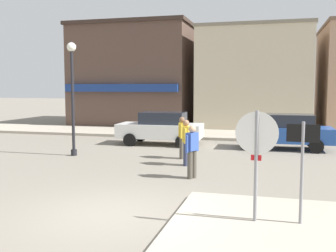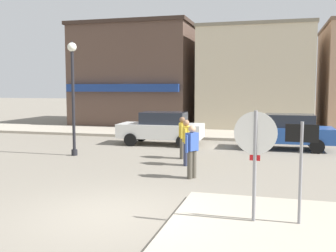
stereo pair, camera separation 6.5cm
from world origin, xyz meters
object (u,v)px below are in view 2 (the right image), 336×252
at_px(parked_car_second, 286,131).
at_px(pedestrian_crossing_far, 192,150).
at_px(one_way_sign, 301,162).
at_px(pedestrian_kerb_side, 186,141).
at_px(lamp_post, 73,82).
at_px(pedestrian_crossing_near, 182,136).
at_px(stop_sign, 255,151).
at_px(parked_car_nearest, 162,128).

height_order(parked_car_second, pedestrian_crossing_far, pedestrian_crossing_far).
bearing_deg(one_way_sign, pedestrian_kerb_side, 121.72).
bearing_deg(pedestrian_kerb_side, lamp_post, 170.58).
xyz_separation_m(pedestrian_crossing_near, pedestrian_crossing_far, (1.04, -3.14, 0.00)).
bearing_deg(pedestrian_kerb_side, stop_sign, -65.26).
xyz_separation_m(parked_car_nearest, pedestrian_kerb_side, (2.25, -4.63, 0.06)).
distance_m(lamp_post, pedestrian_crossing_far, 6.37).
bearing_deg(stop_sign, pedestrian_crossing_far, 117.99).
xyz_separation_m(stop_sign, pedestrian_kerb_side, (-2.62, 5.70, -0.65)).
height_order(one_way_sign, pedestrian_crossing_far, one_way_sign).
xyz_separation_m(stop_sign, lamp_post, (-7.41, 6.49, 1.44)).
height_order(lamp_post, pedestrian_crossing_far, lamp_post).
xyz_separation_m(lamp_post, pedestrian_crossing_far, (5.39, -2.68, -2.09)).
height_order(lamp_post, parked_car_nearest, lamp_post).
relative_size(lamp_post, parked_car_second, 1.13).
bearing_deg(stop_sign, parked_car_second, 85.29).
height_order(one_way_sign, lamp_post, lamp_post).
bearing_deg(one_way_sign, pedestrian_crossing_far, 127.58).
xyz_separation_m(pedestrian_crossing_far, pedestrian_kerb_side, (-0.60, 1.89, 0.00)).
xyz_separation_m(one_way_sign, parked_car_nearest, (-5.72, 10.25, -0.52)).
bearing_deg(parked_car_second, pedestrian_kerb_side, -126.67).
bearing_deg(parked_car_nearest, lamp_post, -123.49).
bearing_deg(pedestrian_crossing_near, parked_car_nearest, 118.20).
distance_m(one_way_sign, lamp_post, 10.58).
xyz_separation_m(lamp_post, pedestrian_crossing_near, (4.35, 0.46, -2.09)).
height_order(stop_sign, lamp_post, lamp_post).
bearing_deg(lamp_post, one_way_sign, -37.82).
bearing_deg(one_way_sign, stop_sign, -174.50).
relative_size(lamp_post, parked_car_nearest, 1.12).
distance_m(stop_sign, pedestrian_kerb_side, 6.31).
height_order(pedestrian_crossing_near, pedestrian_crossing_far, same).
relative_size(parked_car_nearest, pedestrian_kerb_side, 2.52).
relative_size(parked_car_nearest, pedestrian_crossing_near, 2.52).
relative_size(pedestrian_crossing_far, pedestrian_kerb_side, 1.00).
relative_size(stop_sign, pedestrian_kerb_side, 1.43).
distance_m(parked_car_nearest, pedestrian_kerb_side, 5.15).
bearing_deg(lamp_post, parked_car_nearest, 56.51).
bearing_deg(parked_car_second, stop_sign, -94.71).
bearing_deg(parked_car_nearest, pedestrian_crossing_near, -61.80).
distance_m(pedestrian_crossing_near, pedestrian_kerb_side, 1.33).
relative_size(one_way_sign, pedestrian_crossing_near, 1.30).
bearing_deg(parked_car_second, parked_car_nearest, -179.61).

